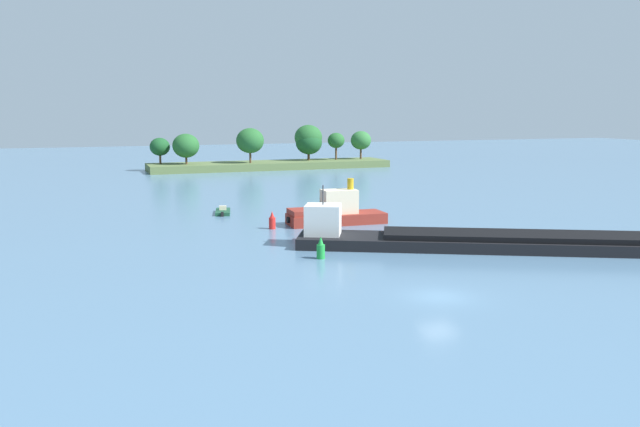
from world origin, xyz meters
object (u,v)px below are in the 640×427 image
Objects in this scene: cargo_barge at (521,241)px; channel_buoy_green at (321,249)px; tugboat at (335,212)px; small_motorboat at (223,212)px; channel_buoy_red at (272,221)px.

cargo_barge is 21.09× the size of channel_buoy_green.
channel_buoy_green is at bearing -115.35° from tugboat.
channel_buoy_red is at bearing -77.18° from small_motorboat.
channel_buoy_green reaches higher than small_motorboat.
tugboat reaches higher than channel_buoy_red.
tugboat is 5.83× the size of channel_buoy_red.
small_motorboat is at bearing 102.82° from channel_buoy_red.
cargo_barge reaches higher than tugboat.
channel_buoy_red reaches higher than small_motorboat.
small_motorboat is 12.40m from channel_buoy_red.
tugboat is 7.38m from channel_buoy_red.
tugboat is (-10.70, 18.35, 0.45)m from cargo_barge.
tugboat is 2.31× the size of small_motorboat.
channel_buoy_red is (-7.34, -0.64, -0.45)m from tugboat.
small_motorboat is (-10.08, 11.44, -1.03)m from tugboat.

